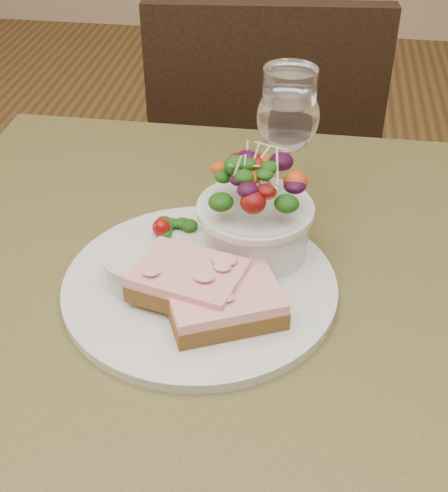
# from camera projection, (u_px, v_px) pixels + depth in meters

# --- Properties ---
(cafe_table) EXTENTS (0.80, 0.80, 0.75)m
(cafe_table) POSITION_uv_depth(u_px,v_px,m) (224.00, 359.00, 0.82)
(cafe_table) COLOR #40371B
(cafe_table) RESTS_ON ground
(chair_far) EXTENTS (0.46, 0.46, 0.90)m
(chair_far) POSITION_uv_depth(u_px,v_px,m) (259.00, 242.00, 1.61)
(chair_far) COLOR black
(chair_far) RESTS_ON ground
(dinner_plate) EXTENTS (0.30, 0.30, 0.01)m
(dinner_plate) POSITION_uv_depth(u_px,v_px,m) (200.00, 286.00, 0.76)
(dinner_plate) COLOR silver
(dinner_plate) RESTS_ON cafe_table
(sandwich_front) EXTENTS (0.14, 0.12, 0.03)m
(sandwich_front) POSITION_uv_depth(u_px,v_px,m) (224.00, 302.00, 0.70)
(sandwich_front) COLOR #493013
(sandwich_front) RESTS_ON dinner_plate
(sandwich_back) EXTENTS (0.13, 0.11, 0.03)m
(sandwich_back) POSITION_uv_depth(u_px,v_px,m) (189.00, 281.00, 0.72)
(sandwich_back) COLOR #493013
(sandwich_back) RESTS_ON dinner_plate
(ramekin) EXTENTS (0.06, 0.06, 0.04)m
(ramekin) POSITION_uv_depth(u_px,v_px,m) (134.00, 269.00, 0.74)
(ramekin) COLOR beige
(ramekin) RESTS_ON dinner_plate
(salad_bowl) EXTENTS (0.12, 0.12, 0.13)m
(salad_bowl) POSITION_uv_depth(u_px,v_px,m) (255.00, 207.00, 0.77)
(salad_bowl) COLOR silver
(salad_bowl) RESTS_ON dinner_plate
(garnish) EXTENTS (0.05, 0.04, 0.02)m
(garnish) POSITION_uv_depth(u_px,v_px,m) (170.00, 227.00, 0.82)
(garnish) COLOR #0C3309
(garnish) RESTS_ON dinner_plate
(wine_glass) EXTENTS (0.08, 0.08, 0.18)m
(wine_glass) POSITION_uv_depth(u_px,v_px,m) (288.00, 121.00, 0.82)
(wine_glass) COLOR white
(wine_glass) RESTS_ON cafe_table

